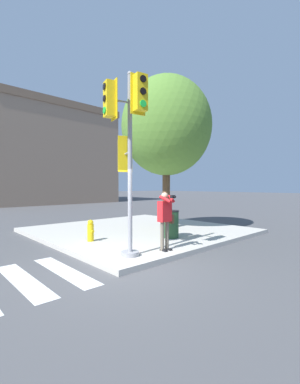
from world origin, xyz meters
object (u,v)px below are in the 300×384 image
traffic_signal_pole (126,139)px  fire_hydrant (91,231)px  trash_bin (171,224)px  person_photographer (165,216)px  street_tree (166,126)px

traffic_signal_pole → fire_hydrant: size_ratio=6.73×
fire_hydrant → trash_bin: bearing=-31.3°
person_photographer → street_tree: street_tree is taller
person_photographer → fire_hydrant: bearing=110.3°
traffic_signal_pole → fire_hydrant: traffic_signal_pole is taller
fire_hydrant → trash_bin: 2.87m
street_tree → person_photographer: bearing=-137.0°
traffic_signal_pole → trash_bin: (2.72, 0.86, -2.65)m
traffic_signal_pole → street_tree: 4.96m
person_photographer → fire_hydrant: 2.86m
person_photographer → traffic_signal_pole: bearing=168.0°
street_tree → trash_bin: street_tree is taller
person_photographer → trash_bin: person_photographer is taller
person_photographer → trash_bin: 1.93m
trash_bin → traffic_signal_pole: bearing=-162.4°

